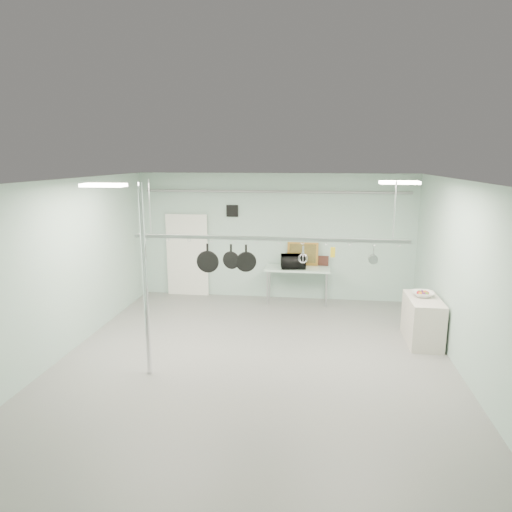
# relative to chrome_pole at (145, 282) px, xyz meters

# --- Properties ---
(floor) EXTENTS (8.00, 8.00, 0.00)m
(floor) POSITION_rel_chrome_pole_xyz_m (1.70, 0.60, -1.60)
(floor) COLOR gray
(floor) RESTS_ON ground
(ceiling) EXTENTS (7.00, 8.00, 0.02)m
(ceiling) POSITION_rel_chrome_pole_xyz_m (1.70, 0.60, 1.59)
(ceiling) COLOR silver
(ceiling) RESTS_ON back_wall
(back_wall) EXTENTS (7.00, 0.02, 3.20)m
(back_wall) POSITION_rel_chrome_pole_xyz_m (1.70, 4.59, 0.00)
(back_wall) COLOR #9EBEB5
(back_wall) RESTS_ON floor
(right_wall) EXTENTS (0.02, 8.00, 3.20)m
(right_wall) POSITION_rel_chrome_pole_xyz_m (5.19, 0.60, 0.00)
(right_wall) COLOR #9EBEB5
(right_wall) RESTS_ON floor
(door) EXTENTS (1.10, 0.10, 2.20)m
(door) POSITION_rel_chrome_pole_xyz_m (-0.60, 4.54, -0.55)
(door) COLOR silver
(door) RESTS_ON floor
(wall_vent) EXTENTS (0.30, 0.04, 0.30)m
(wall_vent) POSITION_rel_chrome_pole_xyz_m (0.60, 4.57, 0.65)
(wall_vent) COLOR black
(wall_vent) RESTS_ON back_wall
(conduit_pipe) EXTENTS (6.60, 0.07, 0.07)m
(conduit_pipe) POSITION_rel_chrome_pole_xyz_m (1.70, 4.50, 1.15)
(conduit_pipe) COLOR gray
(conduit_pipe) RESTS_ON back_wall
(chrome_pole) EXTENTS (0.08, 0.08, 3.20)m
(chrome_pole) POSITION_rel_chrome_pole_xyz_m (0.00, 0.00, 0.00)
(chrome_pole) COLOR silver
(chrome_pole) RESTS_ON floor
(prep_table) EXTENTS (1.60, 0.70, 0.91)m
(prep_table) POSITION_rel_chrome_pole_xyz_m (2.30, 4.20, -0.77)
(prep_table) COLOR #B2D1BC
(prep_table) RESTS_ON floor
(side_cabinet) EXTENTS (0.60, 1.20, 0.90)m
(side_cabinet) POSITION_rel_chrome_pole_xyz_m (4.85, 2.00, -1.15)
(side_cabinet) COLOR beige
(side_cabinet) RESTS_ON floor
(pot_rack) EXTENTS (4.80, 0.06, 1.00)m
(pot_rack) POSITION_rel_chrome_pole_xyz_m (1.90, 0.90, 0.63)
(pot_rack) COLOR #B7B7BC
(pot_rack) RESTS_ON ceiling
(light_panel_left) EXTENTS (0.65, 0.30, 0.05)m
(light_panel_left) POSITION_rel_chrome_pole_xyz_m (-0.50, -0.20, 1.56)
(light_panel_left) COLOR white
(light_panel_left) RESTS_ON ceiling
(light_panel_right) EXTENTS (0.65, 0.30, 0.05)m
(light_panel_right) POSITION_rel_chrome_pole_xyz_m (4.10, 1.20, 1.56)
(light_panel_right) COLOR white
(light_panel_right) RESTS_ON ceiling
(microwave) EXTENTS (0.65, 0.48, 0.33)m
(microwave) POSITION_rel_chrome_pole_xyz_m (2.19, 4.14, -0.53)
(microwave) COLOR black
(microwave) RESTS_ON prep_table
(coffee_canister) EXTENTS (0.20, 0.20, 0.19)m
(coffee_canister) POSITION_rel_chrome_pole_xyz_m (2.20, 4.15, -0.60)
(coffee_canister) COLOR silver
(coffee_canister) RESTS_ON prep_table
(painting_large) EXTENTS (0.78, 0.16, 0.58)m
(painting_large) POSITION_rel_chrome_pole_xyz_m (2.41, 4.50, -0.41)
(painting_large) COLOR #C58535
(painting_large) RESTS_ON prep_table
(painting_small) EXTENTS (0.30, 0.10, 0.25)m
(painting_small) POSITION_rel_chrome_pole_xyz_m (2.91, 4.50, -0.57)
(painting_small) COLOR #381A13
(painting_small) RESTS_ON prep_table
(fruit_bowl) EXTENTS (0.44, 0.44, 0.10)m
(fruit_bowl) POSITION_rel_chrome_pole_xyz_m (4.84, 2.11, -0.65)
(fruit_bowl) COLOR white
(fruit_bowl) RESTS_ON side_cabinet
(skillet_left) EXTENTS (0.40, 0.07, 0.54)m
(skillet_left) POSITION_rel_chrome_pole_xyz_m (0.82, 0.90, 0.22)
(skillet_left) COLOR black
(skillet_left) RESTS_ON pot_rack
(skillet_mid) EXTENTS (0.32, 0.13, 0.42)m
(skillet_mid) POSITION_rel_chrome_pole_xyz_m (1.25, 0.90, 0.27)
(skillet_mid) COLOR black
(skillet_mid) RESTS_ON pot_rack
(skillet_right) EXTENTS (0.36, 0.15, 0.49)m
(skillet_right) POSITION_rel_chrome_pole_xyz_m (1.52, 0.90, 0.24)
(skillet_right) COLOR black
(skillet_right) RESTS_ON pot_rack
(whisk) EXTENTS (0.21, 0.21, 0.33)m
(whisk) POSITION_rel_chrome_pole_xyz_m (2.51, 0.90, 0.32)
(whisk) COLOR #A2A2A6
(whisk) RESTS_ON pot_rack
(grater) EXTENTS (0.08, 0.03, 0.20)m
(grater) POSITION_rel_chrome_pole_xyz_m (3.02, 0.90, 0.39)
(grater) COLOR yellow
(grater) RESTS_ON pot_rack
(saucepan) EXTENTS (0.18, 0.13, 0.28)m
(saucepan) POSITION_rel_chrome_pole_xyz_m (3.70, 0.90, 0.34)
(saucepan) COLOR #BCBDC1
(saucepan) RESTS_ON pot_rack
(fruit_cluster) EXTENTS (0.24, 0.24, 0.09)m
(fruit_cluster) POSITION_rel_chrome_pole_xyz_m (4.84, 2.11, -0.61)
(fruit_cluster) COLOR #A60F1D
(fruit_cluster) RESTS_ON fruit_bowl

